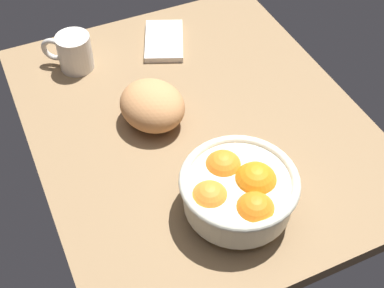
# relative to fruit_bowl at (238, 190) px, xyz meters

# --- Properties ---
(ground_plane) EXTENTS (0.80, 0.66, 0.03)m
(ground_plane) POSITION_rel_fruit_bowl_xyz_m (-0.23, 0.03, -0.07)
(ground_plane) COLOR olive
(fruit_bowl) EXTENTS (0.20, 0.20, 0.10)m
(fruit_bowl) POSITION_rel_fruit_bowl_xyz_m (0.00, 0.00, 0.00)
(fruit_bowl) COLOR silver
(fruit_bowl) RESTS_ON ground
(bread_loaf) EXTENTS (0.17, 0.16, 0.09)m
(bread_loaf) POSITION_rel_fruit_bowl_xyz_m (-0.27, -0.05, -0.01)
(bread_loaf) COLOR tan
(bread_loaf) RESTS_ON ground
(napkin_folded) EXTENTS (0.17, 0.14, 0.01)m
(napkin_folded) POSITION_rel_fruit_bowl_xyz_m (-0.50, 0.07, -0.05)
(napkin_folded) COLOR silver
(napkin_folded) RESTS_ON ground
(mug) EXTENTS (0.09, 0.11, 0.08)m
(mug) POSITION_rel_fruit_bowl_xyz_m (-0.50, -0.15, -0.01)
(mug) COLOR silver
(mug) RESTS_ON ground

